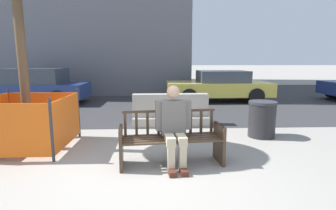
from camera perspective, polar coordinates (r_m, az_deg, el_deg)
name	(u,v)px	position (r m, az deg, el deg)	size (l,w,h in m)	color
ground_plane	(137,174)	(4.14, -6.77, -14.78)	(200.00, 200.00, 0.00)	gray
street_asphalt	(151,97)	(12.58, -3.67, 1.80)	(120.00, 12.00, 0.01)	#333335
street_bench	(171,141)	(4.37, 0.71, -7.80)	(1.73, 0.70, 0.88)	#473323
seated_person	(174,124)	(4.25, 1.28, -4.23)	(0.59, 0.75, 1.31)	#66605B
jersey_barrier_centre	(170,112)	(7.02, 0.51, -1.62)	(2.02, 0.74, 0.84)	#9E998E
construction_fence	(28,121)	(5.80, -28.21, -3.03)	(1.56, 1.56, 1.10)	#2D2D33
car_taxi_near	(219,86)	(11.35, 11.00, 4.10)	(4.33, 2.00, 1.29)	#DBC64C
car_sedan_mid	(32,86)	(11.73, -27.46, 3.62)	(4.32, 1.92, 1.41)	navy
trash_bin	(262,119)	(6.28, 19.77, -2.89)	(0.62, 0.62, 0.81)	#232326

